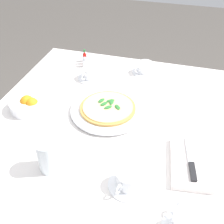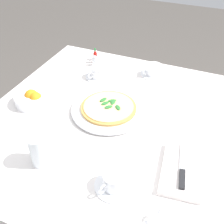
# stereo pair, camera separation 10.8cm
# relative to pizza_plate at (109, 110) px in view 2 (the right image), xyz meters

# --- Properties ---
(ground_plane) EXTENTS (8.00, 8.00, 0.00)m
(ground_plane) POSITION_rel_pizza_plate_xyz_m (-0.04, -0.05, -0.75)
(ground_plane) COLOR #4C4742
(dining_table) EXTENTS (1.07, 1.07, 0.74)m
(dining_table) POSITION_rel_pizza_plate_xyz_m (-0.04, -0.05, -0.15)
(dining_table) COLOR white
(dining_table) RESTS_ON ground_plane
(pizza_plate) EXTENTS (0.31, 0.31, 0.02)m
(pizza_plate) POSITION_rel_pizza_plate_xyz_m (0.00, 0.00, 0.00)
(pizza_plate) COLOR white
(pizza_plate) RESTS_ON dining_table
(pizza) EXTENTS (0.23, 0.23, 0.02)m
(pizza) POSITION_rel_pizza_plate_xyz_m (0.00, -0.00, 0.01)
(pizza) COLOR #C68E47
(pizza) RESTS_ON pizza_plate
(coffee_cup_near_right) EXTENTS (0.13, 0.13, 0.06)m
(coffee_cup_near_right) POSITION_rel_pizza_plate_xyz_m (0.23, 0.16, 0.02)
(coffee_cup_near_right) COLOR white
(coffee_cup_near_right) RESTS_ON dining_table
(coffee_cup_center_back) EXTENTS (0.13, 0.13, 0.06)m
(coffee_cup_center_back) POSITION_rel_pizza_plate_xyz_m (0.36, -0.09, 0.01)
(coffee_cup_center_back) COLOR white
(coffee_cup_center_back) RESTS_ON dining_table
(coffee_cup_near_left) EXTENTS (0.13, 0.13, 0.06)m
(coffee_cup_near_left) POSITION_rel_pizza_plate_xyz_m (-0.34, -0.17, 0.02)
(coffee_cup_near_left) COLOR white
(coffee_cup_near_left) RESTS_ON dining_table
(water_glass_left_edge) EXTENTS (0.07, 0.07, 0.12)m
(water_glass_left_edge) POSITION_rel_pizza_plate_xyz_m (-0.34, 0.10, 0.04)
(water_glass_left_edge) COLOR white
(water_glass_left_edge) RESTS_ON dining_table
(napkin_folded) EXTENTS (0.23, 0.16, 0.02)m
(napkin_folded) POSITION_rel_pizza_plate_xyz_m (-0.20, -0.35, -0.00)
(napkin_folded) COLOR white
(napkin_folded) RESTS_ON dining_table
(dinner_knife) EXTENTS (0.20, 0.05, 0.01)m
(dinner_knife) POSITION_rel_pizza_plate_xyz_m (-0.20, -0.35, 0.01)
(dinner_knife) COLOR silver
(dinner_knife) RESTS_ON napkin_folded
(citrus_bowl) EXTENTS (0.15, 0.15, 0.07)m
(citrus_bowl) POSITION_rel_pizza_plate_xyz_m (-0.07, 0.33, 0.02)
(citrus_bowl) COLOR white
(citrus_bowl) RESTS_ON dining_table
(hot_sauce_bottle) EXTENTS (0.02, 0.02, 0.08)m
(hot_sauce_bottle) POSITION_rel_pizza_plate_xyz_m (0.37, 0.24, 0.02)
(hot_sauce_bottle) COLOR #B7140F
(hot_sauce_bottle) RESTS_ON dining_table
(salt_shaker) EXTENTS (0.03, 0.03, 0.06)m
(salt_shaker) POSITION_rel_pizza_plate_xyz_m (0.40, 0.25, 0.01)
(salt_shaker) COLOR white
(salt_shaker) RESTS_ON dining_table
(pepper_shaker) EXTENTS (0.03, 0.03, 0.06)m
(pepper_shaker) POSITION_rel_pizza_plate_xyz_m (0.34, 0.23, 0.01)
(pepper_shaker) COLOR white
(pepper_shaker) RESTS_ON dining_table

